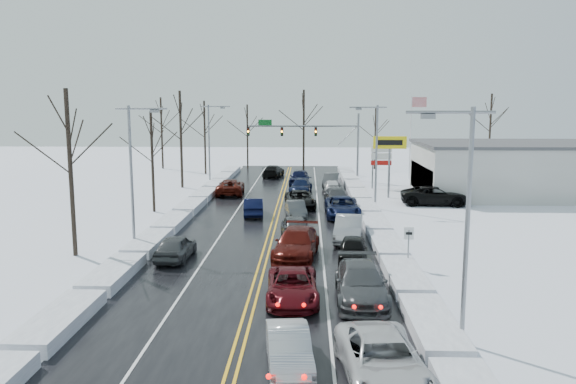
{
  "coord_description": "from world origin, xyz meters",
  "views": [
    {
      "loc": [
        2.56,
        -38.56,
        9.1
      ],
      "look_at": [
        1.09,
        3.3,
        2.5
      ],
      "focal_mm": 35.0,
      "sensor_mm": 36.0,
      "label": 1
    }
  ],
  "objects_px": {
    "traffic_signal_mast": "(315,135)",
    "flagpole": "(412,130)",
    "tires_plus_sign": "(390,147)",
    "oncoming_car_0": "(253,215)",
    "dealership_building": "(521,169)"
  },
  "relations": [
    {
      "from": "tires_plus_sign",
      "to": "oncoming_car_0",
      "type": "height_order",
      "value": "tires_plus_sign"
    },
    {
      "from": "tires_plus_sign",
      "to": "oncoming_car_0",
      "type": "xyz_separation_m",
      "value": [
        -12.39,
        -9.33,
        -4.99
      ]
    },
    {
      "from": "tires_plus_sign",
      "to": "flagpole",
      "type": "relative_size",
      "value": 0.6
    },
    {
      "from": "traffic_signal_mast",
      "to": "dealership_building",
      "type": "xyz_separation_m",
      "value": [
        20.53,
        -9.99,
        -2.82
      ]
    },
    {
      "from": "traffic_signal_mast",
      "to": "flagpole",
      "type": "xyz_separation_m",
      "value": [
        11.72,
        2.01,
        0.45
      ]
    },
    {
      "from": "dealership_building",
      "to": "oncoming_car_0",
      "type": "height_order",
      "value": "dealership_building"
    },
    {
      "from": "traffic_signal_mast",
      "to": "flagpole",
      "type": "bearing_deg",
      "value": 9.73
    },
    {
      "from": "tires_plus_sign",
      "to": "oncoming_car_0",
      "type": "distance_m",
      "value": 16.3
    },
    {
      "from": "tires_plus_sign",
      "to": "dealership_building",
      "type": "distance_m",
      "value": 13.82
    },
    {
      "from": "flagpole",
      "to": "oncoming_car_0",
      "type": "height_order",
      "value": "flagpole"
    },
    {
      "from": "flagpole",
      "to": "dealership_building",
      "type": "distance_m",
      "value": 15.24
    },
    {
      "from": "dealership_building",
      "to": "tires_plus_sign",
      "type": "bearing_deg",
      "value": -171.53
    },
    {
      "from": "tires_plus_sign",
      "to": "flagpole",
      "type": "distance_m",
      "value": 14.79
    },
    {
      "from": "traffic_signal_mast",
      "to": "tires_plus_sign",
      "type": "bearing_deg",
      "value": -59.54
    },
    {
      "from": "traffic_signal_mast",
      "to": "tires_plus_sign",
      "type": "relative_size",
      "value": 2.21
    }
  ]
}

